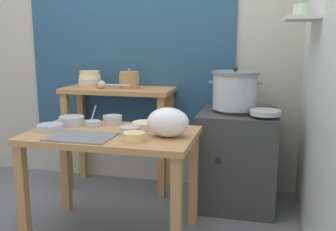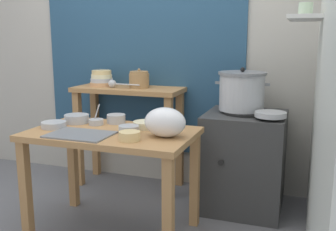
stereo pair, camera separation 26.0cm
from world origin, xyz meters
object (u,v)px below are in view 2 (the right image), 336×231
object	(u,v)px
prep_bowl_2	(54,124)
prep_bowl_6	(129,129)
ladle	(114,84)
clay_pot	(139,80)
prep_bowl_5	(130,136)
prep_bowl_3	(146,124)
prep_bowl_0	(77,118)
prep_bowl_4	(96,122)
serving_tray	(80,135)
prep_bowl_1	(116,118)
prep_table	(112,147)
back_shelf_table	(129,112)
plastic_bag	(165,122)
stove_block	(244,161)
bowl_stack_enamel	(102,79)
steamer_pot	(242,91)
prep_bowl_7	(174,123)
wide_pan	(271,114)

from	to	relation	value
prep_bowl_2	prep_bowl_6	world-z (taller)	prep_bowl_6
prep_bowl_6	ladle	bearing A→B (deg)	123.09
clay_pot	prep_bowl_5	bearing A→B (deg)	-69.51
prep_bowl_3	prep_bowl_0	bearing A→B (deg)	-178.64
prep_bowl_2	prep_bowl_4	xyz separation A→B (m)	(0.23, 0.18, 0.00)
serving_tray	prep_bowl_6	xyz separation A→B (m)	(0.27, 0.15, 0.02)
serving_tray	prep_bowl_4	world-z (taller)	prep_bowl_4
prep_bowl_1	prep_bowl_4	world-z (taller)	prep_bowl_4
prep_table	clay_pot	world-z (taller)	clay_pot
back_shelf_table	plastic_bag	bearing A→B (deg)	-52.59
stove_block	bowl_stack_enamel	size ratio (longest dim) A/B	3.68
ladle	prep_bowl_4	xyz separation A→B (m)	(0.19, -0.64, -0.19)
back_shelf_table	prep_bowl_4	world-z (taller)	back_shelf_table
clay_pot	prep_bowl_0	size ratio (longest dim) A/B	0.98
prep_table	back_shelf_table	xyz separation A→B (m)	(-0.27, 0.84, 0.07)
serving_tray	prep_bowl_4	bearing A→B (deg)	100.48
serving_tray	prep_bowl_5	size ratio (longest dim) A/B	3.05
prep_bowl_3	prep_bowl_5	distance (m)	0.33
stove_block	plastic_bag	size ratio (longest dim) A/B	2.95
back_shelf_table	prep_bowl_4	size ratio (longest dim) A/B	6.51
steamer_pot	prep_bowl_4	bearing A→B (deg)	-147.36
ladle	prep_bowl_6	size ratio (longest dim) A/B	2.25
stove_block	bowl_stack_enamel	distance (m)	1.44
prep_table	prep_bowl_7	xyz separation A→B (m)	(0.36, 0.24, 0.14)
wide_pan	ladle	bearing A→B (deg)	170.11
prep_bowl_3	prep_bowl_6	distance (m)	0.18
bowl_stack_enamel	clay_pot	bearing A→B (deg)	-2.07
prep_bowl_4	back_shelf_table	bearing A→B (deg)	96.45
prep_table	bowl_stack_enamel	size ratio (longest dim) A/B	5.19
wide_pan	prep_bowl_6	xyz separation A→B (m)	(-0.84, -0.55, -0.05)
back_shelf_table	plastic_bag	world-z (taller)	plastic_bag
prep_table	prep_bowl_5	world-z (taller)	prep_bowl_5
prep_bowl_0	stove_block	bearing A→B (deg)	26.31
steamer_pot	prep_bowl_6	bearing A→B (deg)	-129.15
plastic_bag	prep_bowl_0	bearing A→B (deg)	167.38
prep_bowl_0	prep_bowl_6	distance (m)	0.52
steamer_pot	prep_bowl_2	xyz separation A→B (m)	(-1.16, -0.77, -0.19)
wide_pan	prep_bowl_1	xyz separation A→B (m)	(-1.06, -0.30, -0.04)
prep_bowl_6	prep_bowl_5	bearing A→B (deg)	-63.53
prep_bowl_0	prep_bowl_6	bearing A→B (deg)	-17.97
prep_bowl_1	prep_bowl_3	bearing A→B (deg)	-15.68
stove_block	prep_bowl_4	size ratio (longest dim) A/B	5.29
prep_table	prep_bowl_4	distance (m)	0.27
back_shelf_table	prep_bowl_5	bearing A→B (deg)	-64.41
bowl_stack_enamel	serving_tray	size ratio (longest dim) A/B	0.53
clay_pot	serving_tray	bearing A→B (deg)	-88.37
prep_bowl_2	prep_bowl_0	bearing A→B (deg)	72.23
prep_bowl_7	prep_table	bearing A→B (deg)	-146.76
wide_pan	prep_bowl_3	xyz separation A→B (m)	(-0.79, -0.38, -0.05)
ladle	prep_bowl_3	world-z (taller)	ladle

